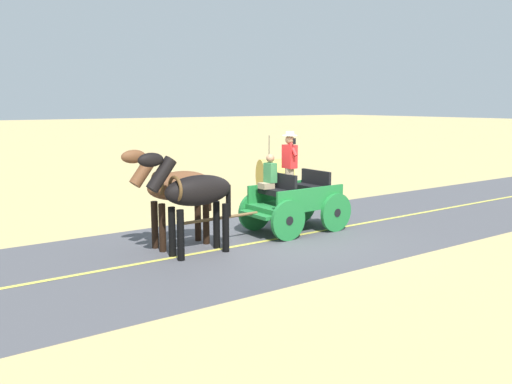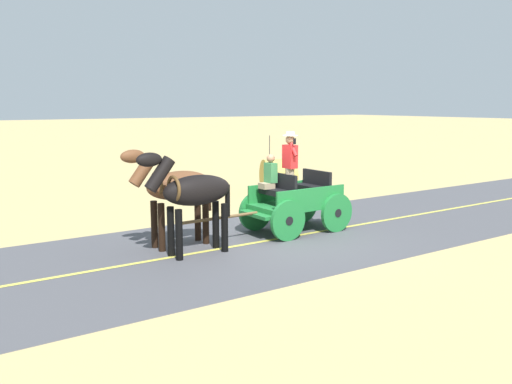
% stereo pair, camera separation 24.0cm
% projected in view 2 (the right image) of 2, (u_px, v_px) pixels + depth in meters
% --- Properties ---
extents(ground_plane, '(200.00, 200.00, 0.00)m').
position_uv_depth(ground_plane, '(279.00, 239.00, 12.64)').
color(ground_plane, tan).
extents(road_surface, '(5.54, 160.00, 0.01)m').
position_uv_depth(road_surface, '(279.00, 239.00, 12.64)').
color(road_surface, '#4C4C51').
rests_on(road_surface, ground).
extents(road_centre_stripe, '(0.12, 160.00, 0.00)m').
position_uv_depth(road_centre_stripe, '(279.00, 239.00, 12.64)').
color(road_centre_stripe, '#DBCC4C').
rests_on(road_centre_stripe, road_surface).
extents(horse_drawn_carriage, '(1.46, 4.51, 2.50)m').
position_uv_depth(horse_drawn_carriage, '(294.00, 199.00, 13.25)').
color(horse_drawn_carriage, '#1E7233').
rests_on(horse_drawn_carriage, ground).
extents(horse_near_side, '(0.61, 2.13, 2.21)m').
position_uv_depth(horse_near_side, '(193.00, 193.00, 11.12)').
color(horse_near_side, black).
rests_on(horse_near_side, ground).
extents(horse_off_side, '(0.60, 2.13, 2.21)m').
position_uv_depth(horse_off_side, '(175.00, 188.00, 11.77)').
color(horse_off_side, brown).
rests_on(horse_off_side, ground).
extents(hay_bale, '(1.50, 1.44, 1.20)m').
position_uv_depth(hay_bale, '(278.00, 176.00, 19.10)').
color(hay_bale, gold).
rests_on(hay_bale, ground).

